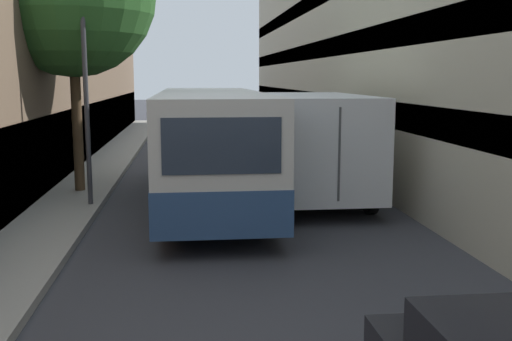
% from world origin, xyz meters
% --- Properties ---
extents(ground_plane, '(150.00, 150.00, 0.00)m').
position_xyz_m(ground_plane, '(0.00, 15.00, 0.00)').
color(ground_plane, '#38383D').
extents(sidewalk_left, '(1.69, 60.00, 0.16)m').
position_xyz_m(sidewalk_left, '(-4.27, 15.00, 0.08)').
color(sidewalk_left, '#9E998E').
rests_on(sidewalk_left, ground_plane).
extents(building_right_apartment, '(2.40, 60.00, 9.34)m').
position_xyz_m(building_right_apartment, '(5.17, 15.00, 4.64)').
color(building_right_apartment, '#B7AD93').
rests_on(building_right_apartment, ground_plane).
extents(bus, '(2.60, 10.57, 2.93)m').
position_xyz_m(bus, '(-0.62, 16.09, 1.56)').
color(bus, silver).
rests_on(bus, ground_plane).
extents(box_truck, '(2.47, 7.51, 2.85)m').
position_xyz_m(box_truck, '(2.07, 16.74, 1.57)').
color(box_truck, silver).
rests_on(box_truck, ground_plane).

